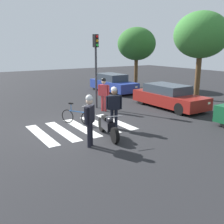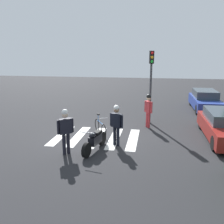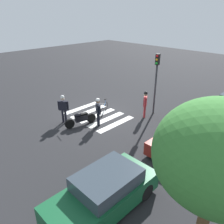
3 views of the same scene
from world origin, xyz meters
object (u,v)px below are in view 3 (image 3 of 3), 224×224
object	(u,v)px
police_motorcycle	(81,119)
pedestrian_bystander	(145,102)
car_maroon_wagon	(185,135)
traffic_light_pole	(156,75)
officer_on_foot	(63,107)
leaning_bicycle	(104,109)
car_green_compact	(104,192)
officer_by_motorcycle	(98,110)

from	to	relation	value
police_motorcycle	pedestrian_bystander	world-z (taller)	pedestrian_bystander
car_maroon_wagon	traffic_light_pole	world-z (taller)	traffic_light_pole
car_maroon_wagon	traffic_light_pole	xyz separation A→B (m)	(-2.21, -3.58, 2.14)
car_maroon_wagon	officer_on_foot	bearing A→B (deg)	-66.40
leaning_bicycle	car_green_compact	bearing A→B (deg)	47.01
police_motorcycle	car_maroon_wagon	bearing A→B (deg)	113.29
leaning_bicycle	car_maroon_wagon	bearing A→B (deg)	92.21
leaning_bicycle	officer_on_foot	bearing A→B (deg)	-16.44
officer_on_foot	car_maroon_wagon	xyz separation A→B (m)	(-2.98, 6.82, -0.45)
officer_by_motorcycle	traffic_light_pole	xyz separation A→B (m)	(-3.91, 1.38, 1.71)
officer_on_foot	officer_by_motorcycle	size ratio (longest dim) A/B	1.02
leaning_bicycle	officer_by_motorcycle	size ratio (longest dim) A/B	0.81
pedestrian_bystander	traffic_light_pole	xyz separation A→B (m)	(-0.92, 0.07, 1.71)
car_green_compact	leaning_bicycle	bearing A→B (deg)	-132.99
officer_on_foot	traffic_light_pole	bearing A→B (deg)	148.01
traffic_light_pole	officer_on_foot	bearing A→B (deg)	-31.99
pedestrian_bystander	car_green_compact	world-z (taller)	pedestrian_bystander
leaning_bicycle	pedestrian_bystander	bearing A→B (deg)	122.82
leaning_bicycle	pedestrian_bystander	world-z (taller)	pedestrian_bystander
pedestrian_bystander	car_green_compact	distance (m)	7.97
leaning_bicycle	car_maroon_wagon	distance (m)	6.02
police_motorcycle	car_green_compact	xyz separation A→B (m)	(3.33, 5.72, 0.25)
car_maroon_wagon	car_green_compact	size ratio (longest dim) A/B	1.08
leaning_bicycle	car_green_compact	world-z (taller)	car_green_compact
police_motorcycle	pedestrian_bystander	bearing A→B (deg)	150.81
police_motorcycle	pedestrian_bystander	xyz separation A→B (m)	(-3.77, 2.10, 0.63)
officer_by_motorcycle	pedestrian_bystander	world-z (taller)	pedestrian_bystander
pedestrian_bystander	car_maroon_wagon	distance (m)	3.89
leaning_bicycle	officer_by_motorcycle	xyz separation A→B (m)	(1.47, 1.05, 0.71)
police_motorcycle	traffic_light_pole	distance (m)	5.67
police_motorcycle	leaning_bicycle	distance (m)	2.26
pedestrian_bystander	officer_on_foot	bearing A→B (deg)	-36.61
car_maroon_wagon	car_green_compact	world-z (taller)	car_green_compact
officer_on_foot	police_motorcycle	bearing A→B (deg)	115.25
leaning_bicycle	car_green_compact	size ratio (longest dim) A/B	0.35
leaning_bicycle	car_maroon_wagon	xyz separation A→B (m)	(-0.23, 6.01, 0.28)
car_green_compact	officer_by_motorcycle	bearing A→B (deg)	-129.78
car_maroon_wagon	traffic_light_pole	size ratio (longest dim) A/B	1.12
officer_by_motorcycle	car_maroon_wagon	size ratio (longest dim) A/B	0.40
officer_on_foot	traffic_light_pole	size ratio (longest dim) A/B	0.45
leaning_bicycle	pedestrian_bystander	distance (m)	2.90
police_motorcycle	traffic_light_pole	world-z (taller)	traffic_light_pole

